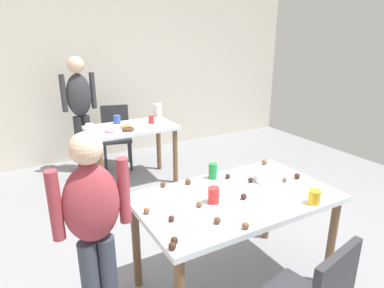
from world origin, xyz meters
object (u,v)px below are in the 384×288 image
Objects in this scene: soda_can at (213,171)px; person_adult_far at (80,105)px; chair_far_table at (116,133)px; dining_table_far at (132,136)px; dining_table_near at (236,207)px; person_girl_near at (94,223)px; pitcher_far at (158,112)px; mixing_bowl at (266,177)px.

person_adult_far is at bearing 101.02° from soda_can.
person_adult_far reaches higher than chair_far_table.
chair_far_table reaches higher than dining_table_far.
soda_can reaches higher than dining_table_near.
soda_can is at bearing 15.00° from person_girl_near.
dining_table_near is 6.26× the size of pitcher_far.
dining_table_far is 0.47m from pitcher_far.
mixing_bowl is (1.32, 0.03, -0.01)m from person_girl_near.
dining_table_near is at bearing -3.76° from person_girl_near.
dining_table_near is at bearing -92.64° from soda_can.
soda_can is (0.03, -1.79, 0.19)m from dining_table_far.
mixing_bowl is 2.12m from pitcher_far.
person_girl_near is 10.97× the size of soda_can.
pitcher_far is (0.38, 2.21, 0.20)m from dining_table_near.
soda_can reaches higher than mixing_bowl.
soda_can reaches higher than dining_table_far.
dining_table_near is 2.25m from pitcher_far.
dining_table_near is 2.11m from dining_table_far.
dining_table_far is 1.21× the size of chair_far_table.
dining_table_near is 0.36m from soda_can.
dining_table_near is 7.21× the size of mixing_bowl.
soda_can is 0.55× the size of pitcher_far.
person_adult_far reaches higher than dining_table_far.
dining_table_far is at bearing -56.39° from person_adult_far.
mixing_bowl is at bearing -73.23° from person_adult_far.
dining_table_far is 2.06m from mixing_bowl.
person_adult_far is 12.78× the size of soda_can.
mixing_bowl is at bearing -35.60° from soda_can.
mixing_bowl is at bearing -90.87° from pitcher_far.
dining_table_near is 2.84m from person_adult_far.
soda_can is at bearing -101.05° from pitcher_far.
mixing_bowl is at bearing 1.10° from person_girl_near.
person_girl_near is (-0.96, -2.05, 0.16)m from dining_table_far.
person_girl_near reaches higher than dining_table_near.
person_girl_near is 6.97× the size of mixing_bowl.
dining_table_far is 0.67× the size of person_adult_far.
mixing_bowl is 1.57× the size of soda_can.
dining_table_far is at bearing -166.98° from pitcher_far.
person_girl_near reaches higher than dining_table_far.
mixing_bowl is 0.87× the size of pitcher_far.
dining_table_far is 4.76× the size of pitcher_far.
dining_table_near and dining_table_far have the same top height.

